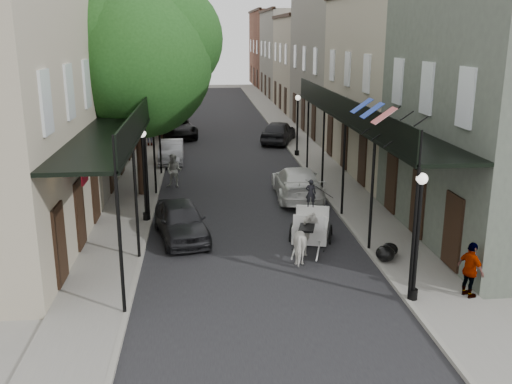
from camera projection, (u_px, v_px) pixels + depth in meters
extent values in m
plane|color=gray|center=(262.00, 279.00, 17.87)|extent=(140.00, 140.00, 0.00)
cube|color=black|center=(229.00, 152.00, 37.03)|extent=(8.00, 90.00, 0.01)
cube|color=gray|center=(152.00, 152.00, 36.55)|extent=(2.20, 90.00, 0.12)
cube|color=gray|center=(305.00, 149.00, 37.49)|extent=(2.20, 90.00, 0.12)
cube|color=#9E957F|center=(112.00, 62.00, 44.41)|extent=(5.00, 80.00, 10.50)
cube|color=gray|center=(328.00, 61.00, 46.01)|extent=(5.00, 80.00, 10.50)
cube|color=black|center=(121.00, 122.00, 23.03)|extent=(2.20, 18.00, 0.12)
cube|color=black|center=(147.00, 109.00, 23.00)|extent=(0.06, 18.00, 1.00)
cylinder|color=black|center=(120.00, 243.00, 15.00)|extent=(0.10, 0.10, 4.00)
cylinder|color=black|center=(147.00, 172.00, 22.67)|extent=(0.10, 0.10, 4.00)
cylinder|color=black|center=(160.00, 137.00, 30.34)|extent=(0.10, 0.10, 4.00)
cube|color=black|center=(363.00, 118.00, 23.96)|extent=(2.20, 18.00, 0.12)
cube|color=black|center=(339.00, 107.00, 23.73)|extent=(0.06, 18.00, 1.00)
cylinder|color=black|center=(414.00, 233.00, 15.75)|extent=(0.10, 0.10, 4.00)
cylinder|color=black|center=(344.00, 168.00, 23.42)|extent=(0.10, 0.10, 4.00)
cylinder|color=black|center=(308.00, 134.00, 31.09)|extent=(0.10, 0.10, 4.00)
cylinder|color=#382619|center=(140.00, 135.00, 26.24)|extent=(0.44, 0.44, 5.60)
sphere|color=#1B4516|center=(136.00, 62.00, 25.35)|extent=(6.80, 6.80, 6.80)
sphere|color=#1B4516|center=(167.00, 39.00, 25.79)|extent=(5.10, 5.10, 5.10)
cylinder|color=#382619|center=(160.00, 105.00, 39.73)|extent=(0.44, 0.44, 5.04)
sphere|color=#1B4516|center=(158.00, 61.00, 38.94)|extent=(6.00, 6.00, 6.00)
sphere|color=#1B4516|center=(176.00, 48.00, 39.38)|extent=(4.50, 4.50, 4.50)
cylinder|color=black|center=(413.00, 294.00, 16.26)|extent=(0.28, 0.28, 0.30)
cylinder|color=black|center=(417.00, 243.00, 15.84)|extent=(0.12, 0.12, 3.40)
sphere|color=white|center=(422.00, 179.00, 15.34)|extent=(0.32, 0.32, 0.32)
cylinder|color=black|center=(146.00, 216.00, 23.16)|extent=(0.28, 0.28, 0.30)
cylinder|color=black|center=(144.00, 179.00, 22.74)|extent=(0.12, 0.12, 3.40)
sphere|color=white|center=(142.00, 133.00, 22.25)|extent=(0.32, 0.32, 0.32)
cylinder|color=black|center=(297.00, 153.00, 35.43)|extent=(0.28, 0.28, 0.30)
cylinder|color=black|center=(297.00, 128.00, 35.01)|extent=(0.12, 0.12, 3.40)
sphere|color=white|center=(298.00, 98.00, 34.51)|extent=(0.32, 0.32, 0.32)
imported|color=silver|center=(306.00, 239.00, 19.20)|extent=(1.24, 1.91, 1.48)
torus|color=black|center=(293.00, 219.00, 21.85)|extent=(0.39, 1.14, 1.16)
torus|color=black|center=(332.00, 222.00, 21.60)|extent=(0.39, 1.14, 1.16)
torus|color=black|center=(294.00, 238.00, 20.70)|extent=(0.22, 0.60, 0.60)
torus|color=black|center=(325.00, 239.00, 20.51)|extent=(0.22, 0.60, 0.60)
cube|color=silver|center=(312.00, 212.00, 21.45)|extent=(1.65, 1.90, 0.63)
cube|color=silver|center=(310.00, 208.00, 20.43)|extent=(1.17, 0.77, 0.11)
cube|color=silver|center=(310.00, 203.00, 20.15)|extent=(1.06, 0.37, 0.45)
imported|color=black|center=(311.00, 193.00, 20.28)|extent=(0.42, 0.33, 1.01)
imported|color=#A8AAA0|center=(174.00, 171.00, 28.32)|extent=(0.97, 0.85, 1.69)
imported|color=gray|center=(149.00, 132.00, 38.28)|extent=(1.25, 0.79, 1.84)
imported|color=gray|center=(471.00, 270.00, 16.23)|extent=(0.68, 1.04, 1.65)
imported|color=black|center=(181.00, 221.00, 21.27)|extent=(2.46, 4.37, 1.40)
imported|color=#A9A9AE|center=(171.00, 152.00, 33.78)|extent=(1.48, 4.06, 1.33)
imported|color=black|center=(177.00, 127.00, 42.01)|extent=(3.49, 5.81, 1.51)
imported|color=silver|center=(297.00, 183.00, 26.54)|extent=(2.21, 5.11, 1.46)
imported|color=black|center=(279.00, 132.00, 39.83)|extent=(3.30, 5.00, 1.58)
ellipsoid|color=black|center=(385.00, 253.00, 18.93)|extent=(0.63, 0.63, 0.54)
ellipsoid|color=black|center=(390.00, 250.00, 19.40)|extent=(0.56, 0.56, 0.44)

